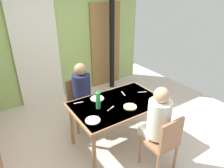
% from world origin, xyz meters
% --- Properties ---
extents(ground_plane, '(5.73, 5.73, 0.00)m').
position_xyz_m(ground_plane, '(0.00, 0.00, 0.00)').
color(ground_plane, beige).
extents(wall_back, '(4.36, 0.10, 2.74)m').
position_xyz_m(wall_back, '(0.00, 2.20, 1.37)').
color(wall_back, '#A2C06C').
rests_on(wall_back, ground_plane).
extents(door_wooden, '(0.80, 0.05, 2.00)m').
position_xyz_m(door_wooden, '(1.25, 2.12, 1.00)').
color(door_wooden, olive).
rests_on(door_wooden, ground_plane).
extents(stove_pipe_column, '(0.12, 0.12, 2.74)m').
position_xyz_m(stove_pipe_column, '(1.26, 1.85, 1.37)').
color(stove_pipe_column, black).
rests_on(stove_pipe_column, ground_plane).
extents(curtain_panel, '(0.90, 0.03, 2.30)m').
position_xyz_m(curtain_panel, '(-0.39, 2.10, 1.15)').
color(curtain_panel, white).
rests_on(curtain_panel, ground_plane).
extents(dining_table, '(1.37, 0.87, 0.75)m').
position_xyz_m(dining_table, '(0.20, 0.09, 0.67)').
color(dining_table, '#956648').
rests_on(dining_table, ground_plane).
extents(chair_near_diner, '(0.40, 0.40, 0.87)m').
position_xyz_m(chair_near_diner, '(0.38, -0.70, 0.50)').
color(chair_near_diner, '#956648').
rests_on(chair_near_diner, ground_plane).
extents(chair_far_diner, '(0.40, 0.40, 0.87)m').
position_xyz_m(chair_far_diner, '(-0.07, 0.87, 0.50)').
color(chair_far_diner, '#956648').
rests_on(chair_far_diner, ground_plane).
extents(person_near_diner, '(0.30, 0.37, 0.77)m').
position_xyz_m(person_near_diner, '(0.38, -0.56, 0.78)').
color(person_near_diner, white).
rests_on(person_near_diner, ground_plane).
extents(person_far_diner, '(0.30, 0.37, 0.77)m').
position_xyz_m(person_far_diner, '(-0.07, 0.74, 0.78)').
color(person_far_diner, '#261B41').
rests_on(person_far_diner, ground_plane).
extents(water_bottle_green_near, '(0.07, 0.07, 0.29)m').
position_xyz_m(water_bottle_green_near, '(-0.12, 0.11, 0.88)').
color(water_bottle_green_near, green).
rests_on(water_bottle_green_near, dining_table).
extents(dinner_plate_near_left, '(0.20, 0.20, 0.01)m').
position_xyz_m(dinner_plate_near_left, '(-0.33, -0.11, 0.75)').
color(dinner_plate_near_left, white).
rests_on(dinner_plate_near_left, dining_table).
extents(dinner_plate_near_right, '(0.21, 0.21, 0.01)m').
position_xyz_m(dinner_plate_near_right, '(-0.00, 0.36, 0.75)').
color(dinner_plate_near_right, white).
rests_on(dinner_plate_near_right, dining_table).
extents(drinking_glass_by_near_diner, '(0.06, 0.06, 0.11)m').
position_xyz_m(drinking_glass_by_near_diner, '(0.81, -0.21, 0.80)').
color(drinking_glass_by_near_diner, silver).
rests_on(drinking_glass_by_near_diner, dining_table).
extents(bread_plate_sliced, '(0.19, 0.19, 0.02)m').
position_xyz_m(bread_plate_sliced, '(0.27, -0.12, 0.76)').
color(bread_plate_sliced, '#DBB77A').
rests_on(bread_plate_sliced, dining_table).
extents(cutlery_knife_near, '(0.15, 0.07, 0.00)m').
position_xyz_m(cutlery_knife_near, '(0.02, 0.01, 0.75)').
color(cutlery_knife_near, silver).
rests_on(cutlery_knife_near, dining_table).
extents(cutlery_fork_near, '(0.14, 0.08, 0.00)m').
position_xyz_m(cutlery_fork_near, '(0.73, 0.14, 0.75)').
color(cutlery_fork_near, silver).
rests_on(cutlery_fork_near, dining_table).
extents(cutlery_knife_far, '(0.06, 0.15, 0.00)m').
position_xyz_m(cutlery_knife_far, '(0.44, 0.27, 0.75)').
color(cutlery_knife_far, silver).
rests_on(cutlery_knife_far, dining_table).
extents(cutlery_fork_far, '(0.15, 0.04, 0.00)m').
position_xyz_m(cutlery_fork_far, '(-0.29, 0.41, 0.75)').
color(cutlery_fork_far, silver).
rests_on(cutlery_fork_far, dining_table).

